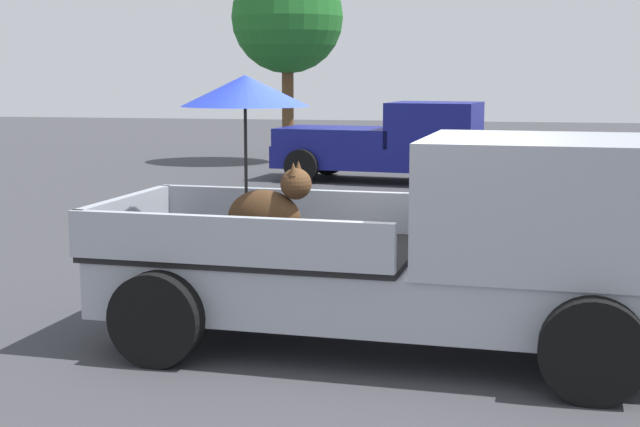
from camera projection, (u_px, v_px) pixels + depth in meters
name	position (u px, v px, depth m)	size (l,w,h in m)	color
ground_plane	(385.00, 347.00, 8.25)	(80.00, 80.00, 0.00)	#38383D
pickup_truck_main	(435.00, 243.00, 8.00)	(5.15, 2.49, 2.41)	black
pickup_truck_red	(391.00, 143.00, 20.77)	(4.99, 2.65, 1.80)	black
tree_by_lot	(287.00, 18.00, 24.71)	(3.00, 3.00, 5.43)	brown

